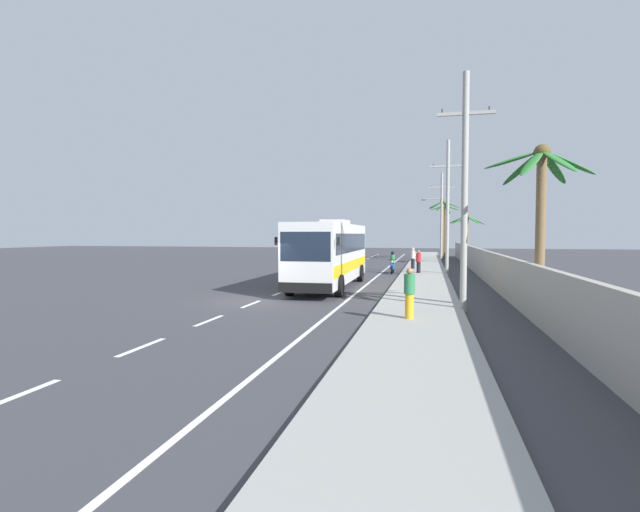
{
  "coord_description": "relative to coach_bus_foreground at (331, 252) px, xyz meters",
  "views": [
    {
      "loc": [
        7.15,
        -19.16,
        2.9
      ],
      "look_at": [
        1.32,
        5.73,
        1.7
      ],
      "focal_mm": 26.2,
      "sensor_mm": 36.0,
      "label": 1
    }
  ],
  "objects": [
    {
      "name": "coach_bus_foreground",
      "position": [
        0.0,
        0.0,
        0.0
      ],
      "size": [
        2.91,
        11.32,
        3.71
      ],
      "color": "silver",
      "rests_on": "ground"
    },
    {
      "name": "boundary_wall",
      "position": [
        8.68,
        8.24,
        -0.99
      ],
      "size": [
        0.24,
        60.0,
        1.89
      ],
      "primitive_type": "cube",
      "color": "#9E998E",
      "rests_on": "ground"
    },
    {
      "name": "utility_pole_far",
      "position": [
        6.4,
        25.46,
        2.99
      ],
      "size": [
        3.35,
        0.24,
        9.25
      ],
      "color": "#9E9E99",
      "rests_on": "ground"
    },
    {
      "name": "lane_markings",
      "position": [
        0.36,
        8.84,
        -1.93
      ],
      "size": [
        3.83,
        71.0,
        0.01
      ],
      "color": "white",
      "rests_on": "ground"
    },
    {
      "name": "palm_second",
      "position": [
        6.99,
        31.65,
        2.44
      ],
      "size": [
        3.32,
        2.97,
        6.48
      ],
      "color": "brown",
      "rests_on": "ground"
    },
    {
      "name": "utility_pole_nearest",
      "position": [
        6.5,
        -6.83,
        2.66
      ],
      "size": [
        2.07,
        0.24,
        8.84
      ],
      "color": "#9E9E99",
      "rests_on": "ground"
    },
    {
      "name": "utility_pole_mid",
      "position": [
        6.48,
        9.32,
        3.02
      ],
      "size": [
        2.49,
        0.24,
        9.52
      ],
      "color": "#9E9E99",
      "rests_on": "ground"
    },
    {
      "name": "pedestrian_midwalk",
      "position": [
        4.52,
        8.97,
        -0.95
      ],
      "size": [
        0.36,
        0.36,
        1.61
      ],
      "rotation": [
        0.0,
        0.0,
        0.46
      ],
      "color": "black",
      "rests_on": "sidewalk_kerb"
    },
    {
      "name": "palm_third",
      "position": [
        8.72,
        21.7,
        1.52
      ],
      "size": [
        3.4,
        3.51,
        4.86
      ],
      "color": "brown",
      "rests_on": "ground"
    },
    {
      "name": "pedestrian_near_kerb",
      "position": [
        3.98,
        13.1,
        -0.9
      ],
      "size": [
        0.36,
        0.36,
        1.69
      ],
      "rotation": [
        0.0,
        0.0,
        2.56
      ],
      "color": "black",
      "rests_on": "sidewalk_kerb"
    },
    {
      "name": "palm_nearest",
      "position": [
        9.0,
        -7.31,
        2.27
      ],
      "size": [
        3.73,
        3.11,
        6.01
      ],
      "color": "brown",
      "rests_on": "ground"
    },
    {
      "name": "motorcycle_beside_bus",
      "position": [
        2.61,
        9.8,
        -1.27
      ],
      "size": [
        0.56,
        1.96,
        1.64
      ],
      "color": "black",
      "rests_on": "ground"
    },
    {
      "name": "sidewalk_kerb",
      "position": [
        4.88,
        4.24,
        -1.86
      ],
      "size": [
        3.2,
        90.0,
        0.14
      ],
      "primitive_type": "cube",
      "color": "#999993",
      "rests_on": "ground"
    },
    {
      "name": "ground_plane",
      "position": [
        -1.92,
        -5.76,
        -1.93
      ],
      "size": [
        160.0,
        160.0,
        0.0
      ],
      "primitive_type": "plane",
      "color": "#3A3A3F"
    },
    {
      "name": "palm_fourth",
      "position": [
        6.66,
        28.12,
        2.87
      ],
      "size": [
        3.47,
        3.46,
        6.76
      ],
      "color": "brown",
      "rests_on": "ground"
    },
    {
      "name": "pedestrian_far_walk",
      "position": [
        4.63,
        -9.5,
        -0.93
      ],
      "size": [
        0.36,
        0.36,
        1.66
      ],
      "rotation": [
        0.0,
        0.0,
        4.98
      ],
      "color": "gold",
      "rests_on": "sidewalk_kerb"
    }
  ]
}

